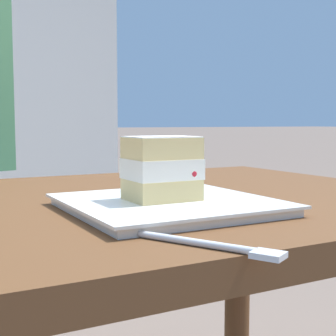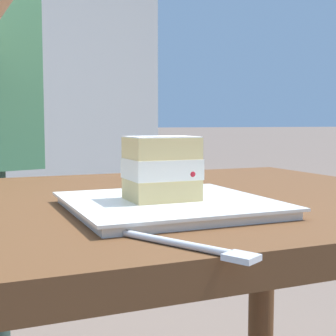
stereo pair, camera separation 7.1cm
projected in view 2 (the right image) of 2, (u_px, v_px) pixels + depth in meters
name	position (u px, v px, depth m)	size (l,w,h in m)	color
patio_table	(114.00, 272.00, 0.85)	(1.16, 0.79, 0.76)	brown
dessert_plate	(168.00, 205.00, 0.72)	(0.28, 0.28, 0.02)	white
cake_slice	(162.00, 168.00, 0.71)	(0.10, 0.08, 0.09)	#E0C17A
dessert_fork	(196.00, 247.00, 0.49)	(0.09, 0.16, 0.01)	silver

